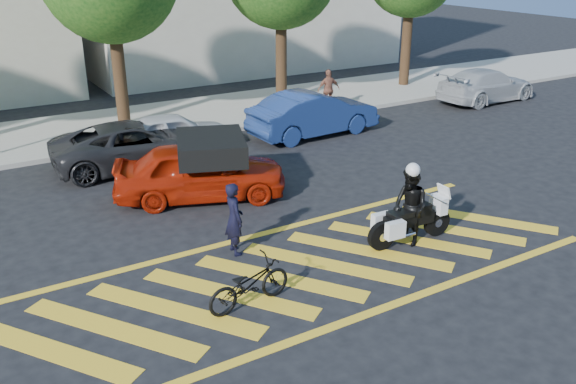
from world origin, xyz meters
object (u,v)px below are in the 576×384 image
parked_right (313,114)px  officer_bike (234,219)px  police_motorcycle (409,221)px  parked_mid_left (136,145)px  red_convertible (200,171)px  officer_moto (410,207)px  parked_mid_right (173,132)px  parked_far_right (486,85)px  bicycle (249,284)px

parked_right → officer_bike: bearing=133.5°
police_motorcycle → parked_mid_left: parked_mid_left is taller
red_convertible → parked_mid_left: 3.28m
officer_bike → officer_moto: 3.78m
police_motorcycle → parked_mid_right: 8.97m
officer_bike → parked_far_right: officer_bike is taller
officer_moto → red_convertible: size_ratio=0.40×
officer_bike → red_convertible: bearing=-6.0°
officer_bike → officer_moto: (3.45, -1.54, 0.07)m
red_convertible → parked_right: bearing=-39.4°
parked_mid_left → parked_mid_right: bearing=-57.0°
officer_moto → parked_mid_left: officer_moto is taller
officer_bike → parked_far_right: size_ratio=0.34×
bicycle → parked_right: bearing=-45.6°
parked_far_right → parked_mid_left: bearing=89.3°
parked_mid_right → officer_moto: bearing=-162.0°
parked_right → parked_far_right: bearing=-90.0°
police_motorcycle → parked_far_right: parked_far_right is taller
parked_right → police_motorcycle: bearing=158.7°
parked_mid_left → officer_moto: bearing=-152.4°
officer_bike → parked_mid_left: bearing=5.1°
parked_mid_left → parked_mid_right: size_ratio=1.32×
officer_moto → red_convertible: bearing=-145.4°
officer_bike → bicycle: 2.13m
police_motorcycle → officer_bike: bearing=159.4°
officer_bike → parked_mid_left: (-0.04, 6.38, -0.12)m
parked_mid_right → bicycle: bearing=171.9°
red_convertible → parked_mid_right: (0.82, 4.04, -0.12)m
officer_moto → parked_mid_right: size_ratio=0.47×
red_convertible → parked_right: parked_right is taller
officer_bike → parked_mid_right: size_ratio=0.43×
parked_mid_left → parked_mid_right: parked_mid_left is taller
police_motorcycle → parked_far_right: 14.23m
parked_far_right → bicycle: bearing=116.9°
officer_moto → parked_mid_left: (-3.49, 7.92, -0.19)m
red_convertible → parked_right: size_ratio=0.94×
parked_mid_left → parked_mid_right: 1.67m
bicycle → red_convertible: 5.31m
parked_right → parked_far_right: 8.86m
parked_right → parked_far_right: size_ratio=0.98×
parked_mid_right → police_motorcycle: bearing=-161.9°
police_motorcycle → parked_mid_right: bearing=106.6°
bicycle → red_convertible: size_ratio=0.39×
bicycle → police_motorcycle: 4.18m
officer_moto → parked_mid_right: officer_moto is taller
officer_bike → red_convertible: officer_bike is taller
red_convertible → parked_mid_right: 4.12m
officer_moto → parked_right: 8.37m
parked_mid_left → parked_mid_right: (1.46, 0.82, -0.05)m
officer_bike → parked_mid_left: 6.38m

